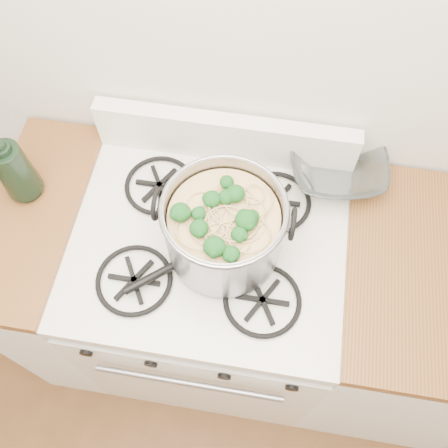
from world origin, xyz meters
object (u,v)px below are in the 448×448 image
stock_pot (224,228)px  bottle (11,164)px  gas_range (211,299)px  glass_bowl (336,168)px  spatula (211,246)px

stock_pot → bottle: bearing=172.1°
gas_range → bottle: 0.82m
bottle → glass_bowl: bearing=-2.5°
gas_range → stock_pot: (0.05, -0.01, 0.59)m
stock_pot → spatula: size_ratio=1.10×
glass_bowl → gas_range: bearing=-139.8°
glass_bowl → bottle: 0.90m
stock_pot → glass_bowl: bearing=45.9°
gas_range → spatula: 0.50m
stock_pot → bottle: 0.59m
gas_range → spatula: (0.01, -0.02, 0.50)m
stock_pot → bottle: (-0.58, 0.08, 0.03)m
stock_pot → gas_range: bearing=165.3°
stock_pot → bottle: size_ratio=1.28×
gas_range → glass_bowl: 0.66m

